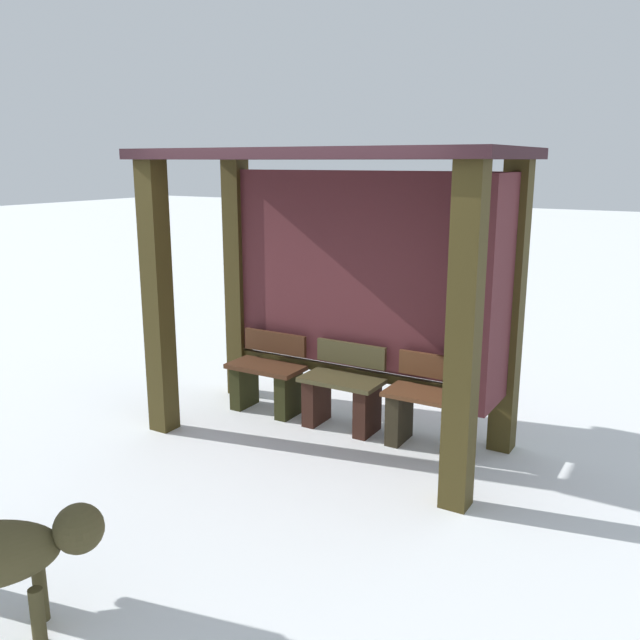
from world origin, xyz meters
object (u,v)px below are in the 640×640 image
(bench_center_inside, at_px, (343,394))
(bench_right_inside, at_px, (429,411))
(bench_left_inside, at_px, (267,379))
(bus_shelter, at_px, (350,249))

(bench_center_inside, distance_m, bench_right_inside, 0.81)
(bench_left_inside, bearing_deg, bench_right_inside, 0.01)
(bench_center_inside, bearing_deg, bench_left_inside, -179.98)
(bench_center_inside, relative_size, bench_right_inside, 0.99)
(bus_shelter, distance_m, bench_left_inside, 1.59)
(bus_shelter, xyz_separation_m, bench_left_inside, (-0.91, 0.08, -1.30))
(bus_shelter, bearing_deg, bench_center_inside, 140.07)
(bus_shelter, distance_m, bench_center_inside, 1.31)
(bench_right_inside, bearing_deg, bus_shelter, -173.29)
(bench_right_inside, bearing_deg, bench_center_inside, -180.00)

